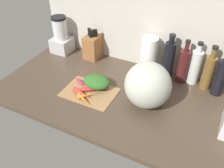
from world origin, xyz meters
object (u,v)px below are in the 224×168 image
object	(u,v)px
carrot_1	(99,88)
carrot_3	(82,93)
carrot_4	(97,86)
bottle_4	(221,77)
paper_towel_roll	(149,56)
bottle_0	(169,60)
knife_block	(93,46)
bottle_1	(183,66)
carrot_2	(84,100)
bottle_2	(195,66)
carrot_5	(87,95)
bottle_3	(208,72)
carrot_6	(84,85)
carrot_0	(90,89)
blender_appliance	(61,37)
cutting_board	(89,92)
winter_squash	(148,85)

from	to	relation	value
carrot_1	carrot_3	distance (cm)	11.53
carrot_4	bottle_4	xyz separation A→B (cm)	(68.28, 29.07, 10.18)
paper_towel_roll	bottle_0	xyz separation A→B (cm)	(13.45, 0.04, 0.57)
knife_block	bottle_1	xyz separation A→B (cm)	(67.05, -0.60, 2.68)
carrot_2	bottle_2	distance (cm)	72.94
carrot_5	bottle_4	distance (cm)	80.87
bottle_2	bottle_3	xyz separation A→B (cm)	(8.51, -2.35, 0.07)
carrot_6	bottle_0	size ratio (longest dim) A/B	0.52
bottle_2	knife_block	bearing A→B (deg)	-178.87
paper_towel_roll	carrot_5	bearing A→B (deg)	-118.99
carrot_0	paper_towel_roll	bearing A→B (deg)	56.70
carrot_5	carrot_6	bearing A→B (deg)	131.06
bottle_0	bottle_3	bearing A→B (deg)	-0.19
carrot_0	carrot_5	bearing A→B (deg)	-83.41
carrot_4	carrot_5	world-z (taller)	same
carrot_3	carrot_0	bearing A→B (deg)	65.25
paper_towel_roll	bottle_0	size ratio (longest dim) A/B	0.84
carrot_5	bottle_0	distance (cm)	57.62
carrot_4	bottle_4	size ratio (longest dim) A/B	0.52
carrot_5	carrot_3	bearing A→B (deg)	-177.11
blender_appliance	bottle_1	world-z (taller)	bottle_1
carrot_6	carrot_2	bearing A→B (deg)	-57.96
carrot_3	carrot_6	size ratio (longest dim) A/B	0.85
carrot_2	bottle_3	world-z (taller)	bottle_3
carrot_1	carrot_2	bearing A→B (deg)	-102.47
cutting_board	carrot_2	size ratio (longest dim) A/B	2.58
carrot_4	knife_block	size ratio (longest dim) A/B	0.68
carrot_1	carrot_3	bearing A→B (deg)	-126.76
winter_squash	bottle_2	world-z (taller)	bottle_2
cutting_board	carrot_3	bearing A→B (deg)	-114.14
paper_towel_roll	bottle_0	bearing A→B (deg)	0.16
blender_appliance	carrot_0	bearing A→B (deg)	-37.34
carrot_5	knife_block	size ratio (longest dim) A/B	0.46
blender_appliance	bottle_2	distance (cm)	100.59
carrot_2	bottle_4	world-z (taller)	bottle_4
carrot_3	carrot_6	xyz separation A→B (cm)	(-3.42, 7.94, -0.49)
carrot_2	carrot_5	bearing A→B (deg)	99.00
carrot_3	carrot_4	size ratio (longest dim) A/B	0.88
carrot_5	bottle_3	bearing A→B (deg)	34.28
bottle_4	knife_block	bearing A→B (deg)	177.68
carrot_2	bottle_0	size ratio (longest dim) A/B	0.40
carrot_0	carrot_5	world-z (taller)	carrot_0
carrot_3	bottle_1	world-z (taller)	bottle_1
carrot_4	bottle_2	world-z (taller)	bottle_2
carrot_2	bottle_4	bearing A→B (deg)	32.38
carrot_4	carrot_3	bearing A→B (deg)	-113.82
cutting_board	bottle_0	bearing A→B (deg)	44.64
carrot_2	bottle_3	distance (cm)	77.94
carrot_4	winter_squash	distance (cm)	34.64
knife_block	bottle_1	size ratio (longest dim) A/B	0.77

